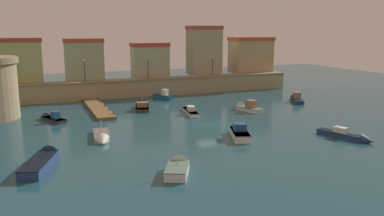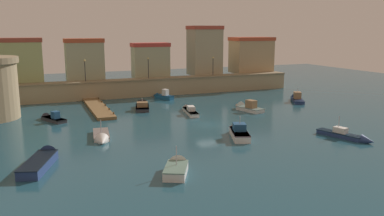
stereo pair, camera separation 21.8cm
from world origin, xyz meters
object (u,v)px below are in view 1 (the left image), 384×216
(quay_lamp_2, at_px, (213,63))
(moored_boat_7, at_px, (162,96))
(quay_lamp_1, at_px, (148,65))
(moored_boat_9, at_px, (43,160))
(moored_boat_3, at_px, (246,107))
(moored_boat_1, at_px, (296,98))
(moored_boat_2, at_px, (189,110))
(quay_lamp_0, at_px, (84,67))
(moored_boat_8, at_px, (50,118))
(moored_boat_4, at_px, (102,138))
(mooring_buoy_0, at_px, (238,106))
(moored_boat_11, at_px, (178,167))
(moored_boat_5, at_px, (239,131))
(moored_boat_6, at_px, (348,136))
(moored_boat_0, at_px, (142,106))

(quay_lamp_2, relative_size, moored_boat_7, 0.78)
(quay_lamp_1, height_order, moored_boat_9, quay_lamp_1)
(moored_boat_3, bearing_deg, moored_boat_1, -86.54)
(moored_boat_1, bearing_deg, moored_boat_2, 124.70)
(quay_lamp_0, bearing_deg, moored_boat_8, -114.15)
(quay_lamp_1, xyz_separation_m, moored_boat_8, (-17.42, -14.40, -5.23))
(quay_lamp_2, distance_m, moored_boat_1, 17.51)
(quay_lamp_2, height_order, moored_boat_9, quay_lamp_2)
(moored_boat_1, distance_m, moored_boat_2, 20.30)
(moored_boat_4, height_order, moored_boat_8, moored_boat_4)
(moored_boat_9, distance_m, mooring_buoy_0, 34.05)
(moored_boat_8, bearing_deg, moored_boat_4, 174.25)
(quay_lamp_0, relative_size, moored_boat_1, 0.57)
(quay_lamp_0, relative_size, moored_boat_7, 0.81)
(moored_boat_11, bearing_deg, moored_boat_8, 46.63)
(moored_boat_3, height_order, moored_boat_5, moored_boat_5)
(quay_lamp_0, distance_m, moored_boat_8, 16.61)
(moored_boat_6, bearing_deg, moored_boat_9, -114.17)
(quay_lamp_0, relative_size, moored_boat_8, 0.69)
(moored_boat_2, bearing_deg, moored_boat_9, 137.22)
(moored_boat_6, distance_m, moored_boat_11, 20.92)
(quay_lamp_1, height_order, moored_boat_0, quay_lamp_1)
(quay_lamp_1, relative_size, moored_boat_9, 0.50)
(quay_lamp_0, xyz_separation_m, moored_boat_8, (-6.46, -14.40, -5.19))
(moored_boat_1, bearing_deg, moored_boat_5, 157.60)
(moored_boat_1, bearing_deg, mooring_buoy_0, 120.78)
(quay_lamp_1, distance_m, moored_boat_4, 29.69)
(quay_lamp_2, xyz_separation_m, moored_boat_3, (-3.03, -18.12, -5.02))
(moored_boat_9, bearing_deg, moored_boat_1, -46.67)
(quay_lamp_1, bearing_deg, moored_boat_8, -140.42)
(moored_boat_5, distance_m, moored_boat_8, 24.90)
(quay_lamp_0, relative_size, moored_boat_5, 0.59)
(moored_boat_1, height_order, moored_boat_2, moored_boat_1)
(moored_boat_1, distance_m, moored_boat_6, 23.52)
(moored_boat_7, bearing_deg, moored_boat_8, 90.76)
(quay_lamp_0, relative_size, moored_boat_3, 0.66)
(moored_boat_2, xyz_separation_m, moored_boat_6, (10.90, -19.40, -0.01))
(quay_lamp_2, distance_m, moored_boat_5, 32.64)
(moored_boat_5, height_order, moored_boat_7, moored_boat_5)
(quay_lamp_1, relative_size, quay_lamp_2, 1.05)
(moored_boat_2, xyz_separation_m, mooring_buoy_0, (8.85, 1.75, -0.35))
(moored_boat_4, bearing_deg, moored_boat_6, 76.14)
(moored_boat_1, xyz_separation_m, moored_boat_8, (-38.84, -0.10, -0.08))
(moored_boat_7, bearing_deg, moored_boat_4, 119.59)
(quay_lamp_0, xyz_separation_m, quay_lamp_2, (23.62, 0.00, -0.07))
(moored_boat_2, height_order, moored_boat_9, moored_boat_9)
(moored_boat_0, distance_m, mooring_buoy_0, 14.75)
(quay_lamp_0, xyz_separation_m, moored_boat_6, (23.10, -35.91, -5.18))
(quay_lamp_2, relative_size, moored_boat_9, 0.48)
(moored_boat_2, bearing_deg, moored_boat_4, 133.69)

